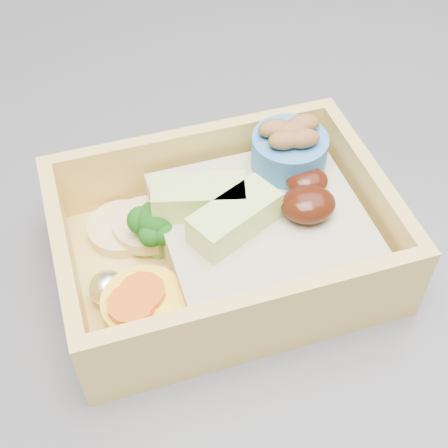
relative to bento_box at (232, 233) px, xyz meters
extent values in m
cube|color=#37363B|center=(0.02, -0.02, -0.04)|extent=(1.24, 0.84, 0.04)
cube|color=#EBC461|center=(-0.01, 0.00, -0.02)|extent=(0.21, 0.16, 0.01)
cube|color=#EBC461|center=(-0.01, 0.06, 0.01)|extent=(0.20, 0.03, 0.05)
cube|color=#EBC461|center=(0.00, -0.07, 0.01)|extent=(0.20, 0.03, 0.05)
cube|color=#EBC461|center=(0.09, 0.01, 0.01)|extent=(0.02, 0.12, 0.05)
cube|color=#EBC461|center=(-0.10, -0.01, 0.01)|extent=(0.02, 0.12, 0.05)
cube|color=tan|center=(0.02, 0.00, 0.00)|extent=(0.13, 0.12, 0.03)
ellipsoid|color=#381308|center=(0.04, -0.01, 0.02)|extent=(0.04, 0.03, 0.02)
ellipsoid|color=#381308|center=(0.05, 0.01, 0.02)|extent=(0.03, 0.02, 0.01)
cube|color=#CAEF7D|center=(0.00, -0.01, 0.02)|extent=(0.06, 0.05, 0.02)
cube|color=#CAEF7D|center=(-0.02, 0.01, 0.02)|extent=(0.06, 0.03, 0.02)
cylinder|color=#699650|center=(-0.05, 0.01, -0.01)|extent=(0.01, 0.01, 0.02)
sphere|color=#175713|center=(-0.05, 0.01, 0.01)|extent=(0.02, 0.02, 0.02)
sphere|color=#175713|center=(-0.04, 0.01, 0.01)|extent=(0.02, 0.02, 0.02)
sphere|color=#175713|center=(-0.05, 0.01, 0.01)|extent=(0.02, 0.02, 0.02)
sphere|color=#175713|center=(-0.04, 0.00, 0.01)|extent=(0.02, 0.02, 0.02)
sphere|color=#175713|center=(-0.05, 0.00, 0.01)|extent=(0.02, 0.02, 0.02)
sphere|color=#175713|center=(-0.05, 0.02, 0.01)|extent=(0.02, 0.02, 0.02)
cylinder|color=yellow|center=(-0.06, -0.04, -0.01)|extent=(0.05, 0.05, 0.02)
cylinder|color=#E35513|center=(-0.06, -0.04, 0.01)|extent=(0.03, 0.03, 0.00)
cylinder|color=#E35513|center=(-0.07, -0.05, 0.01)|extent=(0.03, 0.03, 0.00)
cylinder|color=#D4B37A|center=(-0.07, 0.03, -0.01)|extent=(0.04, 0.04, 0.01)
cylinder|color=#D4B37A|center=(-0.05, 0.02, -0.01)|extent=(0.04, 0.04, 0.01)
ellipsoid|color=white|center=(-0.03, 0.04, -0.01)|extent=(0.02, 0.02, 0.02)
ellipsoid|color=white|center=(-0.08, -0.02, -0.01)|extent=(0.02, 0.02, 0.02)
cylinder|color=#397CC3|center=(0.04, 0.04, 0.03)|extent=(0.05, 0.05, 0.02)
ellipsoid|color=brown|center=(0.04, 0.04, 0.04)|extent=(0.02, 0.02, 0.01)
ellipsoid|color=brown|center=(0.05, 0.04, 0.04)|extent=(0.02, 0.02, 0.01)
ellipsoid|color=brown|center=(0.04, 0.04, 0.04)|extent=(0.02, 0.02, 0.01)
ellipsoid|color=brown|center=(0.05, 0.03, 0.04)|extent=(0.02, 0.02, 0.01)
ellipsoid|color=brown|center=(0.04, 0.03, 0.04)|extent=(0.02, 0.02, 0.01)
camera|label=1|loc=(-0.05, -0.24, 0.29)|focal=50.00mm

